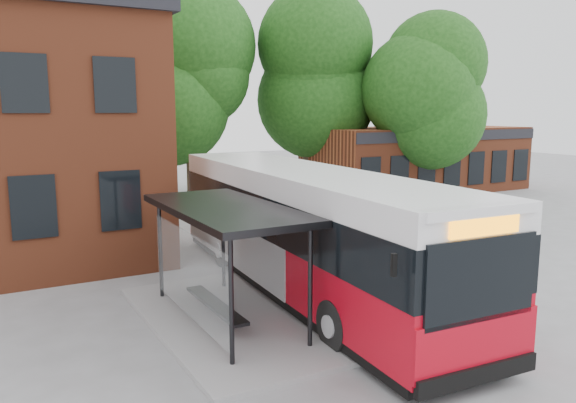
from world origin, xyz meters
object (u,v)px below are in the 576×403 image
bus_shelter (226,264)px  bicycle_1 (349,202)px  bicycle_2 (384,202)px  bicycle_6 (387,195)px  bicycle_0 (364,203)px  bicycle_7 (421,196)px  city_bus (304,231)px  bicycle_5 (400,197)px  bicycle_4 (394,199)px  bicycle_3 (386,199)px

bus_shelter → bicycle_1: 15.85m
bicycle_2 → bicycle_6: bicycle_2 is taller
bicycle_0 → bicycle_2: bicycle_2 is taller
bicycle_6 → bicycle_7: bicycle_7 is taller
city_bus → bicycle_1: 12.99m
bicycle_1 → bicycle_2: bearing=-100.8°
bus_shelter → bicycle_6: size_ratio=4.09×
bicycle_5 → bicycle_1: bearing=111.6°
city_bus → bicycle_2: 13.45m
bus_shelter → city_bus: (2.89, 1.23, 0.28)m
bicycle_1 → bicycle_4: bicycle_1 is taller
city_bus → bicycle_3: city_bus is taller
bus_shelter → bicycle_5: size_ratio=4.68×
city_bus → bicycle_3: size_ratio=8.13×
bus_shelter → bicycle_7: bearing=33.8°
bicycle_1 → bicycle_7: bearing=-74.5°
bicycle_0 → bicycle_5: bearing=-98.7°
bus_shelter → bicycle_6: 18.87m
city_bus → bicycle_5: city_bus is taller
bicycle_1 → bicycle_5: 3.34m
bicycle_2 → bicycle_3: 0.96m
city_bus → bicycle_2: (10.04, 8.86, -1.25)m
bicycle_5 → bicycle_6: 0.96m
bicycle_7 → bus_shelter: bearing=143.7°
bicycle_1 → bicycle_5: bicycle_1 is taller
city_bus → bicycle_1: size_ratio=8.72×
city_bus → bicycle_6: 15.90m
bicycle_0 → bicycle_4: (2.06, 0.17, 0.00)m
bicycle_2 → bicycle_3: bearing=-60.7°
bicycle_1 → bicycle_6: size_ratio=0.91×
bicycle_3 → bicycle_6: 1.52m
bicycle_5 → bicycle_2: bearing=137.4°
bicycle_0 → bicycle_6: bearing=-78.7°
bus_shelter → bicycle_2: bus_shelter is taller
city_bus → bicycle_3: (10.70, 9.55, -1.23)m
city_bus → bicycle_4: city_bus is taller
bicycle_0 → bicycle_5: 2.67m
bicycle_1 → bicycle_3: 2.20m
bicycle_4 → bicycle_5: bicycle_5 is taller
bicycle_1 → bicycle_7: 4.59m
bicycle_2 → bicycle_1: bearing=43.0°
bicycle_0 → bicycle_6: size_ratio=0.94×
city_bus → bicycle_1: (8.51, 9.74, -1.26)m
bus_shelter → bicycle_5: bus_shelter is taller
bicycle_1 → bicycle_5: bearing=-71.1°
bicycle_0 → bicycle_2: 1.00m
bicycle_3 → bicycle_7: size_ratio=1.10×
bicycle_1 → bicycle_3: bearing=-75.8°
bicycle_5 → city_bus: bearing=151.1°
bicycle_5 → bicycle_7: bearing=-80.9°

